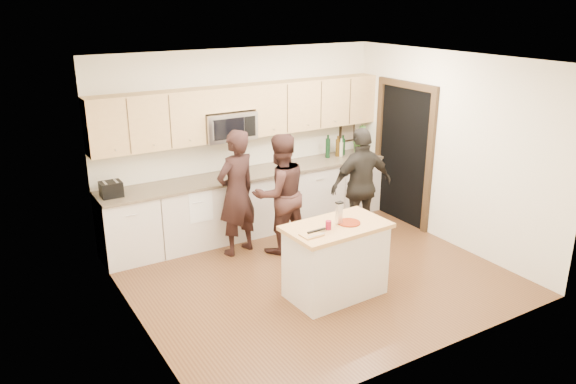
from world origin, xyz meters
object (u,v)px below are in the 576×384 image
island (336,260)px  woman_center (280,194)px  woman_right (361,185)px  woman_left (237,193)px  toaster (111,189)px

island → woman_center: woman_center is taller
woman_center → woman_right: (1.18, -0.29, -0.00)m
island → woman_left: 1.78m
island → woman_left: (-0.46, 1.67, 0.42)m
woman_right → island: bearing=46.7°
island → woman_center: (0.08, 1.43, 0.38)m
woman_left → woman_right: woman_left is taller
toaster → woman_center: (2.06, -0.78, -0.20)m
island → woman_right: size_ratio=0.73×
woman_left → island: bearing=89.5°
woman_left → woman_center: woman_left is taller
woman_center → toaster: bearing=-21.0°
woman_left → woman_center: 0.59m
island → woman_center: size_ratio=0.73×
woman_left → woman_center: bearing=139.8°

